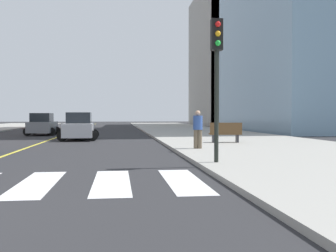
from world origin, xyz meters
TOP-DOWN VIEW (x-y plane):
  - sidewalk_kerb_east at (12.20, 20.00)m, footprint 10.00×120.00m
  - lane_divider_paint at (0.00, 40.00)m, footprint 0.16×80.00m
  - parking_garage_concrete at (27.30, 59.68)m, footprint 18.00×24.00m
  - car_silver_nearest at (2.01, 21.96)m, footprint 2.68×4.24m
  - car_gray_fourth at (-1.77, 29.40)m, footprint 2.65×4.22m
  - car_red_fifth at (-5.22, 47.50)m, footprint 2.64×4.14m
  - traffic_light_near_corner at (7.81, 6.66)m, footprint 0.36×0.41m
  - park_bench at (10.64, 15.99)m, footprint 1.84×0.72m
  - pedestrian_waiting_east at (8.29, 12.14)m, footprint 0.43×0.43m

SIDE VIEW (x-z plane):
  - lane_divider_paint at x=0.00m, z-range 0.00..0.01m
  - sidewalk_kerb_east at x=12.20m, z-range 0.00..0.15m
  - park_bench at x=10.64m, z-range 0.13..1.25m
  - car_red_fifth at x=-5.22m, z-range -0.06..1.77m
  - car_gray_fourth at x=-1.77m, z-range -0.06..1.82m
  - car_silver_nearest at x=2.01m, z-range -0.06..1.82m
  - pedestrian_waiting_east at x=8.29m, z-range 0.24..1.99m
  - traffic_light_near_corner at x=7.81m, z-range 1.09..5.70m
  - parking_garage_concrete at x=27.30m, z-range 0.00..22.72m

